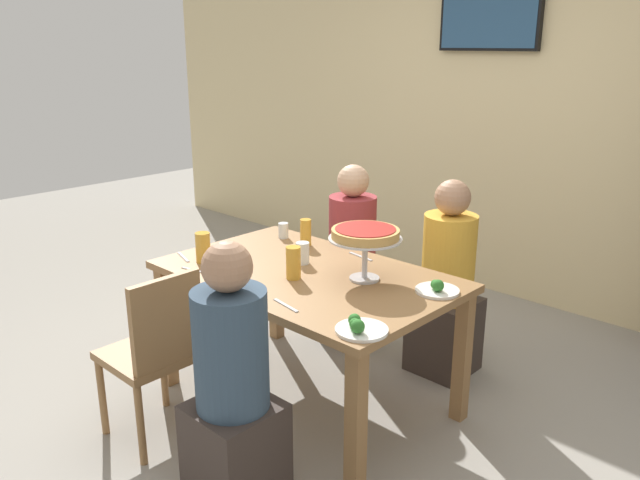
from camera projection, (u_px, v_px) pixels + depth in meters
name	position (u px, v px, depth m)	size (l,w,h in m)	color
ground_plane	(307.00, 399.00, 3.45)	(12.00, 12.00, 0.00)	gray
rear_partition	(520.00, 110.00, 4.56)	(8.00, 0.12, 2.80)	beige
dining_table	(307.00, 289.00, 3.26)	(1.50, 0.95, 0.74)	olive
television	(489.00, 17.00, 4.47)	(0.78, 0.05, 0.46)	black
diner_near_right	(233.00, 396.00, 2.56)	(0.34, 0.34, 1.15)	#382D28
diner_far_left	(352.00, 266.00, 4.06)	(0.34, 0.34, 1.15)	#382D28
diner_far_right	(447.00, 292.00, 3.63)	(0.34, 0.34, 1.15)	#382D28
chair_near_left	(156.00, 349.00, 2.97)	(0.40, 0.40, 0.87)	olive
deep_dish_pizza_stand	(365.00, 237.00, 3.07)	(0.36, 0.36, 0.26)	silver
salad_plate_near_diner	(437.00, 289.00, 2.97)	(0.21, 0.21, 0.07)	white
salad_plate_far_diner	(359.00, 327.00, 2.56)	(0.22, 0.22, 0.07)	white
beer_glass_amber_tall	(203.00, 247.00, 3.36)	(0.08, 0.08, 0.16)	gold
beer_glass_amber_short	(306.00, 232.00, 3.64)	(0.06, 0.06, 0.16)	gold
beer_glass_amber_spare	(293.00, 263.00, 3.12)	(0.07, 0.07, 0.16)	gold
water_glass_clear_near	(303.00, 253.00, 3.34)	(0.07, 0.07, 0.12)	white
water_glass_clear_far	(283.00, 230.00, 3.79)	(0.06, 0.06, 0.09)	white
cutlery_fork_near	(286.00, 305.00, 2.82)	(0.18, 0.02, 0.01)	silver
cutlery_knife_near	(236.00, 284.00, 3.06)	(0.18, 0.02, 0.01)	silver
cutlery_fork_far	(361.00, 256.00, 3.46)	(0.18, 0.02, 0.01)	silver
cutlery_knife_far	(195.00, 271.00, 3.25)	(0.18, 0.02, 0.01)	silver
cutlery_spare_fork	(183.00, 257.00, 3.45)	(0.18, 0.02, 0.01)	silver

